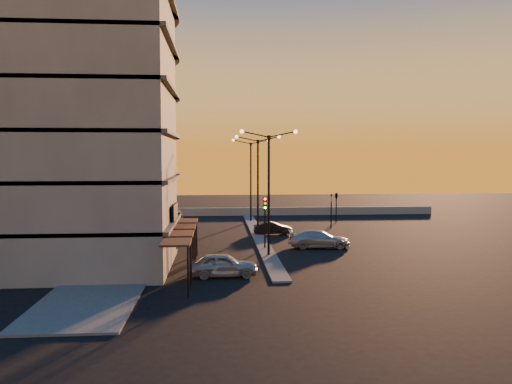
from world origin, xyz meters
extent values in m
plane|color=black|center=(0.00, 0.00, 0.00)|extent=(120.00, 120.00, 0.00)
cube|color=#494946|center=(-10.50, 4.00, 0.06)|extent=(5.00, 40.00, 0.12)
cube|color=#494946|center=(0.00, 10.00, 0.06)|extent=(1.20, 36.00, 0.12)
cube|color=slate|center=(2.00, 26.00, 0.50)|extent=(44.00, 0.50, 1.00)
cylinder|color=slate|center=(-14.00, 2.00, 12.50)|extent=(14.00, 14.00, 25.00)
cube|color=slate|center=(-14.00, -3.00, 12.50)|extent=(14.00, 10.00, 25.00)
cylinder|color=black|center=(-14.00, 2.00, 1.60)|extent=(14.16, 14.16, 2.40)
cube|color=black|center=(-6.80, -2.00, 3.60)|extent=(0.15, 3.20, 1.20)
cylinder|color=black|center=(0.00, 0.00, 4.50)|extent=(0.18, 0.18, 9.00)
cube|color=black|center=(0.00, 0.00, 8.90)|extent=(0.25, 0.25, 0.35)
sphere|color=#FFE5B2|center=(-2.00, 0.00, 9.35)|extent=(0.32, 0.32, 0.32)
sphere|color=#FFE5B2|center=(2.00, 0.00, 9.35)|extent=(0.32, 0.32, 0.32)
cylinder|color=black|center=(0.00, 10.00, 4.50)|extent=(0.18, 0.18, 9.00)
cube|color=black|center=(0.00, 10.00, 8.90)|extent=(0.25, 0.25, 0.35)
sphere|color=#FFE5B2|center=(-2.00, 10.00, 9.35)|extent=(0.32, 0.32, 0.32)
sphere|color=#FFE5B2|center=(2.00, 10.00, 9.35)|extent=(0.32, 0.32, 0.32)
cylinder|color=black|center=(0.00, 20.00, 4.50)|extent=(0.18, 0.18, 9.00)
cube|color=black|center=(0.00, 20.00, 8.90)|extent=(0.25, 0.25, 0.35)
sphere|color=#FFE5B2|center=(-2.00, 20.00, 9.35)|extent=(0.32, 0.32, 0.32)
sphere|color=#FFE5B2|center=(2.00, 20.00, 9.35)|extent=(0.32, 0.32, 0.32)
cylinder|color=black|center=(0.00, 3.00, 1.60)|extent=(0.12, 0.12, 3.20)
cube|color=black|center=(0.00, 2.82, 3.75)|extent=(0.28, 0.16, 1.00)
sphere|color=#FF0C05|center=(0.00, 2.72, 4.10)|extent=(0.20, 0.20, 0.20)
sphere|color=orange|center=(0.00, 2.72, 3.75)|extent=(0.20, 0.20, 0.20)
sphere|color=#0CFF26|center=(0.00, 2.72, 3.40)|extent=(0.20, 0.20, 0.20)
cylinder|color=black|center=(8.00, 14.00, 1.40)|extent=(0.12, 0.12, 2.80)
imported|color=black|center=(8.00, 14.00, 3.20)|extent=(0.13, 0.16, 0.80)
cylinder|color=black|center=(9.50, 18.00, 1.40)|extent=(0.12, 0.12, 2.80)
imported|color=black|center=(9.50, 18.00, 3.20)|extent=(0.42, 1.99, 0.80)
imported|color=#A0A2A7|center=(-3.51, -6.03, 0.75)|extent=(4.43, 1.88, 1.49)
imported|color=black|center=(1.50, 10.32, 0.62)|extent=(3.77, 1.40, 1.23)
imported|color=#A9ABB1|center=(4.50, 3.14, 0.73)|extent=(5.17, 2.35, 1.47)
camera|label=1|loc=(-3.82, -36.92, 7.54)|focal=35.00mm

